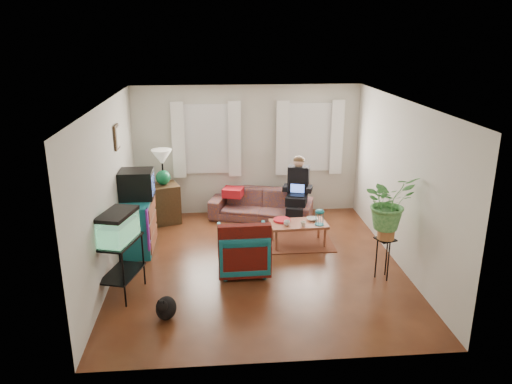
{
  "coord_description": "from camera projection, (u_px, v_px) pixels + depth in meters",
  "views": [
    {
      "loc": [
        -0.66,
        -7.26,
        3.59
      ],
      "look_at": [
        0.0,
        0.4,
        1.1
      ],
      "focal_mm": 35.0,
      "sensor_mm": 36.0,
      "label": 1
    }
  ],
  "objects": [
    {
      "name": "wall_back",
      "position": [
        247.0,
        150.0,
        10.01
      ],
      "size": [
        4.5,
        0.01,
        2.6
      ],
      "primitive_type": "cube",
      "color": "silver",
      "rests_on": "floor"
    },
    {
      "name": "bowl",
      "position": [
        312.0,
        219.0,
        8.79
      ],
      "size": [
        0.2,
        0.2,
        0.05
      ],
      "primitive_type": "imported",
      "rotation": [
        0.0,
        0.0,
        0.06
      ],
      "color": "white",
      "rests_on": "coffee_table"
    },
    {
      "name": "seated_person",
      "position": [
        297.0,
        193.0,
        9.68
      ],
      "size": [
        0.65,
        0.73,
        1.19
      ],
      "primitive_type": null,
      "rotation": [
        0.0,
        0.0,
        -0.3
      ],
      "color": "black",
      "rests_on": "sofa"
    },
    {
      "name": "crt_tv",
      "position": [
        137.0,
        184.0,
        8.35
      ],
      "size": [
        0.55,
        0.5,
        0.48
      ],
      "primitive_type": "cube",
      "rotation": [
        0.0,
        0.0,
        -0.0
      ],
      "color": "black",
      "rests_on": "dresser"
    },
    {
      "name": "ceiling",
      "position": [
        258.0,
        102.0,
        7.24
      ],
      "size": [
        4.5,
        5.0,
        0.01
      ],
      "primitive_type": "cube",
      "color": "white",
      "rests_on": "wall_back"
    },
    {
      "name": "coffee_table",
      "position": [
        298.0,
        234.0,
        8.73
      ],
      "size": [
        1.01,
        0.59,
        0.41
      ],
      "primitive_type": "cube",
      "rotation": [
        0.0,
        0.0,
        0.06
      ],
      "color": "brown",
      "rests_on": "floor"
    },
    {
      "name": "side_table",
      "position": [
        165.0,
        203.0,
        9.73
      ],
      "size": [
        0.67,
        0.67,
        0.76
      ],
      "primitive_type": "cube",
      "rotation": [
        0.0,
        0.0,
        0.33
      ],
      "color": "#3A2715",
      "rests_on": "floor"
    },
    {
      "name": "curtains_left",
      "position": [
        207.0,
        140.0,
        9.77
      ],
      "size": [
        1.36,
        0.06,
        1.5
      ],
      "primitive_type": "cube",
      "color": "white",
      "rests_on": "wall_back"
    },
    {
      "name": "aquarium",
      "position": [
        118.0,
        226.0,
        6.83
      ],
      "size": [
        0.54,
        0.75,
        0.43
      ],
      "primitive_type": "cube",
      "rotation": [
        0.0,
        0.0,
        -0.28
      ],
      "color": "#7FD899",
      "rests_on": "aquarium_stand"
    },
    {
      "name": "snack_tray",
      "position": [
        282.0,
        220.0,
        8.76
      ],
      "size": [
        0.32,
        0.32,
        0.04
      ],
      "primitive_type": "cylinder",
      "rotation": [
        0.0,
        0.0,
        0.06
      ],
      "color": "#B21414",
      "rests_on": "coffee_table"
    },
    {
      "name": "dresser",
      "position": [
        138.0,
        225.0,
        8.47
      ],
      "size": [
        0.5,
        1.0,
        0.9
      ],
      "primitive_type": "cube",
      "rotation": [
        0.0,
        0.0,
        -0.0
      ],
      "color": "#12616C",
      "rests_on": "floor"
    },
    {
      "name": "armchair",
      "position": [
        243.0,
        248.0,
        7.72
      ],
      "size": [
        0.78,
        0.74,
        0.79
      ],
      "primitive_type": "imported",
      "rotation": [
        0.0,
        0.0,
        3.17
      ],
      "color": "#115C66",
      "rests_on": "floor"
    },
    {
      "name": "sofa",
      "position": [
        261.0,
        200.0,
        9.88
      ],
      "size": [
        2.13,
        1.33,
        0.78
      ],
      "primitive_type": "imported",
      "rotation": [
        0.0,
        0.0,
        -0.3
      ],
      "color": "brown",
      "rests_on": "floor"
    },
    {
      "name": "wall_front",
      "position": [
        279.0,
        258.0,
        5.27
      ],
      "size": [
        4.5,
        0.01,
        2.6
      ],
      "primitive_type": "cube",
      "color": "silver",
      "rests_on": "floor"
    },
    {
      "name": "wall_left",
      "position": [
        109.0,
        191.0,
        7.45
      ],
      "size": [
        0.01,
        5.0,
        2.6
      ],
      "primitive_type": "cube",
      "color": "silver",
      "rests_on": "floor"
    },
    {
      "name": "cup_a",
      "position": [
        287.0,
        223.0,
        8.54
      ],
      "size": [
        0.12,
        0.12,
        0.09
      ],
      "primitive_type": "imported",
      "rotation": [
        0.0,
        0.0,
        0.06
      ],
      "color": "white",
      "rests_on": "coffee_table"
    },
    {
      "name": "birdcage",
      "position": [
        320.0,
        217.0,
        8.55
      ],
      "size": [
        0.17,
        0.17,
        0.28
      ],
      "primitive_type": null,
      "rotation": [
        0.0,
        0.0,
        0.06
      ],
      "color": "#115B6B",
      "rests_on": "coffee_table"
    },
    {
      "name": "black_cat",
      "position": [
        166.0,
        306.0,
        6.49
      ],
      "size": [
        0.34,
        0.46,
        0.35
      ],
      "primitive_type": "ellipsoid",
      "rotation": [
        0.0,
        0.0,
        -0.2
      ],
      "color": "black",
      "rests_on": "floor"
    },
    {
      "name": "picture_frame",
      "position": [
        117.0,
        137.0,
        8.06
      ],
      "size": [
        0.04,
        0.32,
        0.4
      ],
      "primitive_type": "cube",
      "color": "#3D2616",
      "rests_on": "wall_left"
    },
    {
      "name": "window_left",
      "position": [
        207.0,
        139.0,
        9.84
      ],
      "size": [
        1.08,
        0.04,
        1.38
      ],
      "primitive_type": "cube",
      "color": "white",
      "rests_on": "wall_back"
    },
    {
      "name": "table_lamp",
      "position": [
        163.0,
        168.0,
        9.51
      ],
      "size": [
        0.5,
        0.5,
        0.7
      ],
      "primitive_type": null,
      "rotation": [
        0.0,
        0.0,
        0.33
      ],
      "color": "white",
      "rests_on": "side_table"
    },
    {
      "name": "floor",
      "position": [
        258.0,
        264.0,
        8.04
      ],
      "size": [
        4.5,
        5.0,
        0.01
      ],
      "primitive_type": "cube",
      "color": "#4F2B14",
      "rests_on": "ground"
    },
    {
      "name": "wall_right",
      "position": [
        401.0,
        184.0,
        7.82
      ],
      "size": [
        0.01,
        5.0,
        2.6
      ],
      "primitive_type": "cube",
      "color": "silver",
      "rests_on": "floor"
    },
    {
      "name": "cup_b",
      "position": [
        303.0,
        224.0,
        8.51
      ],
      "size": [
        0.09,
        0.09,
        0.08
      ],
      "primitive_type": "imported",
      "rotation": [
        0.0,
        0.0,
        0.06
      ],
      "color": "beige",
      "rests_on": "coffee_table"
    },
    {
      "name": "curtains_right",
      "position": [
        310.0,
        138.0,
        9.94
      ],
      "size": [
        1.36,
        0.06,
        1.5
      ],
      "primitive_type": "cube",
      "color": "white",
      "rests_on": "wall_back"
    },
    {
      "name": "window_right",
      "position": [
        309.0,
        137.0,
        10.01
      ],
      "size": [
        1.08,
        0.04,
        1.38
      ],
      "primitive_type": "cube",
      "color": "white",
      "rests_on": "wall_back"
    },
    {
      "name": "aquarium_stand",
      "position": [
        122.0,
        268.0,
        7.02
      ],
      "size": [
        0.6,
        0.82,
        0.82
      ],
      "primitive_type": "cube",
      "rotation": [
        0.0,
        0.0,
        -0.28
      ],
      "color": "black",
      "rests_on": "floor"
    },
    {
      "name": "area_rug",
      "position": [
        274.0,
        236.0,
        9.14
      ],
      "size": [
        2.0,
        1.6,
        0.01
      ],
      "primitive_type": "cube",
      "rotation": [
        0.0,
        0.0,
        -0.0
      ],
      "color": "brown",
      "rests_on": "floor"
    },
    {
      "name": "potted_plant",
      "position": [
        388.0,
        210.0,
        7.27
      ],
      "size": [
        0.91,
        0.85,
        0.82
      ],
      "primitive_type": "imported",
      "rotation": [
        0.0,
        0.0,
        0.34
      ],
      "color": "#599947",
      "rests_on": "plant_stand"
    },
    {
      "name": "plant_stand",
      "position": [
        384.0,
        258.0,
        7.51
      ],
      "size": [
        0.35,
        0.35,
        0.65
      ],
      "primitive_type": "cube",
      "rotation": [
        0.0,
        0.0,
        0.34
      ],
      "color": "black",
      "rests_on": "floor"
    },
    {
      "name": "serape_throw",
      "position": [
        245.0,
        246.0,
        7.38
      ],
      "size": [
        0.79,
        0.2,
        0.65
      ],
      "primitive_type": "cube",
      "rotation": [
        0.0,
        0.0,
        0.02
      ],
      "color": "#9E0A0A",
      "rests_on": "armchair"
    }
  ]
}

